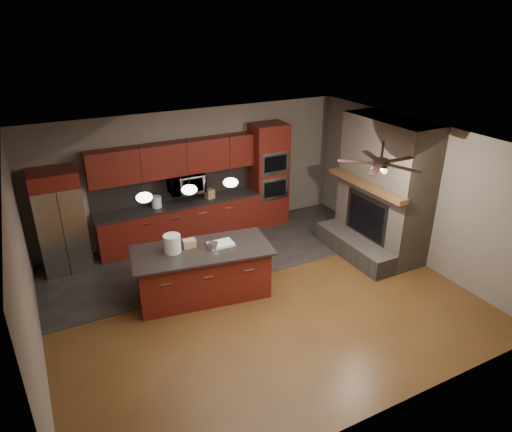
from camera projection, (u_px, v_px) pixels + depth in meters
ground at (257, 296)px, 8.13m from camera, size 7.00×7.00×0.00m
ceiling at (257, 143)px, 6.98m from camera, size 7.00×6.00×0.02m
back_wall at (194, 173)px, 9.99m from camera, size 7.00×0.02×2.80m
right_wall at (414, 191)px, 9.02m from camera, size 0.02×6.00×2.80m
left_wall at (25, 277)px, 6.09m from camera, size 0.02×6.00×2.80m
slate_tile_patch at (218, 253)px, 9.59m from camera, size 7.00×2.40×0.01m
fireplace_column at (381, 193)px, 9.19m from camera, size 1.30×2.10×2.80m
back_cabinetry at (179, 203)px, 9.79m from camera, size 3.59×0.64×2.20m
oven_tower at (269, 175)px, 10.54m from camera, size 0.80×0.63×2.38m
microwave at (186, 183)px, 9.71m from camera, size 0.73×0.41×0.50m
refrigerator at (61, 221)px, 8.65m from camera, size 0.86×0.75×2.02m
kitchen_island at (203, 272)px, 8.00m from camera, size 2.52×1.44×0.92m
white_bucket at (172, 244)px, 7.67m from camera, size 0.38×0.38×0.31m
paint_can at (213, 246)px, 7.81m from camera, size 0.19×0.19×0.11m
paint_tray at (221, 244)px, 7.95m from camera, size 0.43×0.31×0.04m
cardboard_box at (189, 243)px, 7.87m from camera, size 0.23×0.18×0.14m
counter_bucket at (157, 202)px, 9.50m from camera, size 0.23×0.23×0.24m
counter_box at (210, 194)px, 9.96m from camera, size 0.22×0.19×0.20m
pendant_left at (144, 197)px, 7.20m from camera, size 0.26×0.26×0.92m
pendant_center at (189, 189)px, 7.52m from camera, size 0.26×0.26×0.92m
pendant_right at (231, 182)px, 7.83m from camera, size 0.26×0.26×0.92m
ceiling_fan at (381, 162)px, 7.23m from camera, size 1.27×1.33×0.41m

